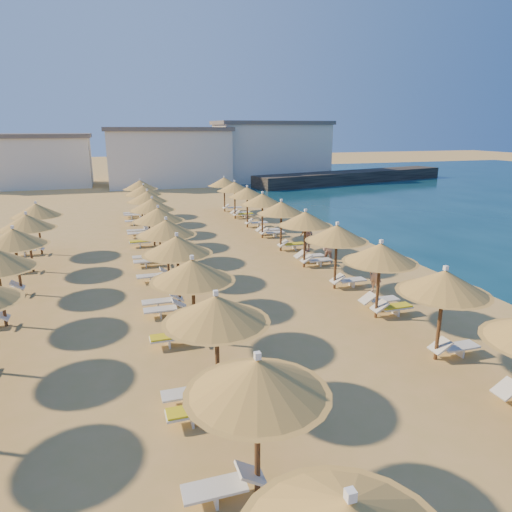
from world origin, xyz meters
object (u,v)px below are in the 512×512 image
object	(u,v)px
parasol_row_east	(320,226)
parasol_row_west	(171,237)
jetty	(353,177)
beachgoer_b	(328,248)
beachgoer_a	(376,273)
beachgoer_c	(307,237)

from	to	relation	value
parasol_row_east	parasol_row_west	distance (m)	7.19
jetty	beachgoer_b	xyz separation A→B (m)	(-20.56, -33.95, 0.08)
jetty	beachgoer_a	size ratio (longest dim) A/B	15.88
parasol_row_east	parasol_row_west	size ratio (longest dim) A/B	1.00
beachgoer_b	beachgoer_a	bearing A→B (deg)	-36.12
parasol_row_west	beachgoer_b	distance (m)	9.21
jetty	beachgoer_c	bearing A→B (deg)	-136.50
jetty	beachgoer_a	world-z (taller)	beachgoer_a
parasol_row_east	beachgoer_b	xyz separation A→B (m)	(1.60, 2.13, -1.76)
parasol_row_west	beachgoer_c	bearing A→B (deg)	28.92
jetty	beachgoer_a	xyz separation A→B (m)	(-20.71, -39.00, 0.19)
parasol_row_east	beachgoer_b	distance (m)	3.19
parasol_row_east	parasol_row_west	world-z (taller)	same
parasol_row_east	parasol_row_west	xyz separation A→B (m)	(-7.19, 0.00, 0.00)
beachgoer_c	beachgoer_a	distance (m)	7.71
parasol_row_west	beachgoer_b	bearing A→B (deg)	13.61
parasol_row_west	beachgoer_a	size ratio (longest dim) A/B	22.15
parasol_row_east	beachgoer_a	bearing A→B (deg)	-63.63
beachgoer_b	beachgoer_a	size ratio (longest dim) A/B	0.88
parasol_row_west	beachgoer_a	world-z (taller)	parasol_row_west
jetty	parasol_row_east	size ratio (longest dim) A/B	0.72
jetty	beachgoer_c	xyz separation A→B (m)	(-20.68, -31.29, 0.11)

